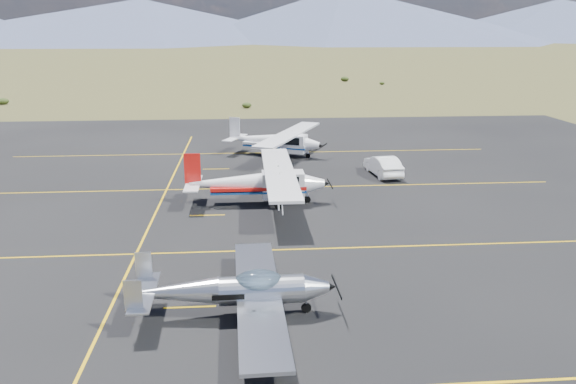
# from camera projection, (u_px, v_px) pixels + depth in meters

# --- Properties ---
(ground) EXTENTS (1600.00, 1600.00, 0.00)m
(ground) POSITION_uv_depth(u_px,v_px,m) (265.00, 268.00, 24.98)
(ground) COLOR #383D1C
(ground) RESTS_ON ground
(apron) EXTENTS (72.00, 72.00, 0.02)m
(apron) POSITION_uv_depth(u_px,v_px,m) (260.00, 217.00, 31.68)
(apron) COLOR black
(apron) RESTS_ON ground
(aircraft_low_wing) EXTENTS (7.15, 10.00, 2.18)m
(aircraft_low_wing) POSITION_uv_depth(u_px,v_px,m) (238.00, 291.00, 20.46)
(aircraft_low_wing) COLOR silver
(aircraft_low_wing) RESTS_ON apron
(aircraft_cessna) EXTENTS (7.53, 12.54, 3.19)m
(aircraft_cessna) POSITION_uv_depth(u_px,v_px,m) (258.00, 182.00, 33.61)
(aircraft_cessna) COLOR silver
(aircraft_cessna) RESTS_ON apron
(aircraft_plain) EXTENTS (8.73, 11.61, 3.04)m
(aircraft_plain) POSITION_uv_depth(u_px,v_px,m) (276.00, 140.00, 46.50)
(aircraft_plain) COLOR white
(aircraft_plain) RESTS_ON apron
(sedan) EXTENTS (2.03, 4.53, 1.44)m
(sedan) POSITION_uv_depth(u_px,v_px,m) (383.00, 165.00, 40.46)
(sedan) COLOR white
(sedan) RESTS_ON apron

